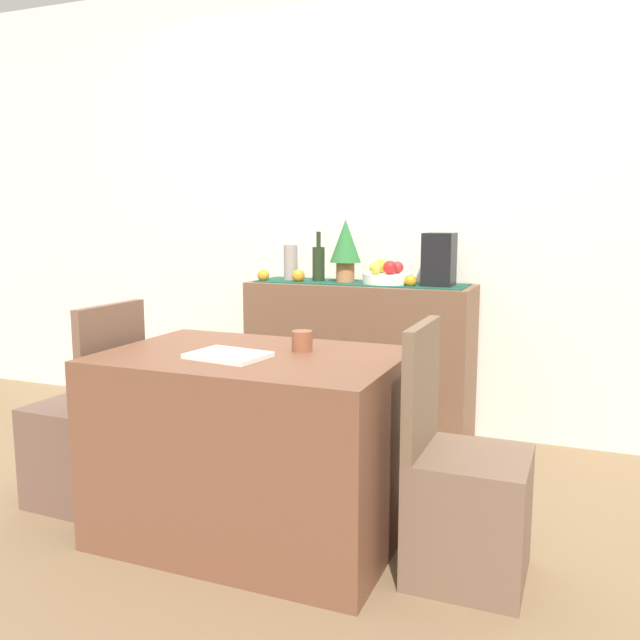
{
  "coord_description": "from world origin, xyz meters",
  "views": [
    {
      "loc": [
        1.27,
        -2.64,
        1.26
      ],
      "look_at": [
        0.04,
        0.38,
        0.76
      ],
      "focal_mm": 37.31,
      "sensor_mm": 36.0,
      "label": 1
    }
  ],
  "objects_px": {
    "sideboard_console": "(359,360)",
    "coffee_maker": "(439,260)",
    "chair_near_window": "(87,444)",
    "open_book": "(228,355)",
    "coffee_cup": "(302,341)",
    "chair_by_corner": "(464,504)",
    "dining_table": "(253,445)",
    "potted_plant": "(345,245)",
    "ceramic_vase": "(291,263)",
    "fruit_bowl": "(387,278)",
    "wine_bottle": "(319,263)"
  },
  "relations": [
    {
      "from": "fruit_bowl",
      "to": "dining_table",
      "type": "distance_m",
      "value": 1.45
    },
    {
      "from": "fruit_bowl",
      "to": "ceramic_vase",
      "type": "distance_m",
      "value": 0.6
    },
    {
      "from": "coffee_maker",
      "to": "chair_near_window",
      "type": "xyz_separation_m",
      "value": [
        -1.27,
        -1.33,
        -0.77
      ]
    },
    {
      "from": "sideboard_console",
      "to": "chair_near_window",
      "type": "height_order",
      "value": "chair_near_window"
    },
    {
      "from": "sideboard_console",
      "to": "coffee_cup",
      "type": "bearing_deg",
      "value": -82.12
    },
    {
      "from": "fruit_bowl",
      "to": "coffee_cup",
      "type": "height_order",
      "value": "fruit_bowl"
    },
    {
      "from": "dining_table",
      "to": "open_book",
      "type": "height_order",
      "value": "open_book"
    },
    {
      "from": "fruit_bowl",
      "to": "coffee_cup",
      "type": "xyz_separation_m",
      "value": [
        0.01,
        -1.21,
        -0.14
      ]
    },
    {
      "from": "dining_table",
      "to": "coffee_maker",
      "type": "bearing_deg",
      "value": 71.68
    },
    {
      "from": "wine_bottle",
      "to": "dining_table",
      "type": "height_order",
      "value": "wine_bottle"
    },
    {
      "from": "sideboard_console",
      "to": "wine_bottle",
      "type": "xyz_separation_m",
      "value": [
        -0.25,
        0.0,
        0.55
      ]
    },
    {
      "from": "coffee_maker",
      "to": "chair_by_corner",
      "type": "relative_size",
      "value": 0.32
    },
    {
      "from": "wine_bottle",
      "to": "chair_near_window",
      "type": "height_order",
      "value": "wine_bottle"
    },
    {
      "from": "wine_bottle",
      "to": "coffee_maker",
      "type": "bearing_deg",
      "value": 0.0
    },
    {
      "from": "chair_near_window",
      "to": "chair_by_corner",
      "type": "height_order",
      "value": "same"
    },
    {
      "from": "sideboard_console",
      "to": "fruit_bowl",
      "type": "relative_size",
      "value": 4.64
    },
    {
      "from": "sideboard_console",
      "to": "fruit_bowl",
      "type": "distance_m",
      "value": 0.5
    },
    {
      "from": "ceramic_vase",
      "to": "potted_plant",
      "type": "height_order",
      "value": "potted_plant"
    },
    {
      "from": "sideboard_console",
      "to": "coffee_maker",
      "type": "xyz_separation_m",
      "value": [
        0.45,
        0.0,
        0.59
      ]
    },
    {
      "from": "potted_plant",
      "to": "chair_near_window",
      "type": "distance_m",
      "value": 1.73
    },
    {
      "from": "dining_table",
      "to": "ceramic_vase",
      "type": "bearing_deg",
      "value": 108.32
    },
    {
      "from": "coffee_maker",
      "to": "chair_near_window",
      "type": "bearing_deg",
      "value": -133.76
    },
    {
      "from": "coffee_maker",
      "to": "chair_near_window",
      "type": "height_order",
      "value": "coffee_maker"
    },
    {
      "from": "potted_plant",
      "to": "dining_table",
      "type": "height_order",
      "value": "potted_plant"
    },
    {
      "from": "fruit_bowl",
      "to": "ceramic_vase",
      "type": "height_order",
      "value": "ceramic_vase"
    },
    {
      "from": "ceramic_vase",
      "to": "coffee_cup",
      "type": "relative_size",
      "value": 2.57
    },
    {
      "from": "wine_bottle",
      "to": "potted_plant",
      "type": "xyz_separation_m",
      "value": [
        0.16,
        0.0,
        0.1
      ]
    },
    {
      "from": "wine_bottle",
      "to": "fruit_bowl",
      "type": "bearing_deg",
      "value": 0.0
    },
    {
      "from": "fruit_bowl",
      "to": "wine_bottle",
      "type": "bearing_deg",
      "value": 180.0
    },
    {
      "from": "sideboard_console",
      "to": "potted_plant",
      "type": "height_order",
      "value": "potted_plant"
    },
    {
      "from": "coffee_cup",
      "to": "chair_by_corner",
      "type": "height_order",
      "value": "chair_by_corner"
    },
    {
      "from": "open_book",
      "to": "coffee_cup",
      "type": "relative_size",
      "value": 3.41
    },
    {
      "from": "chair_near_window",
      "to": "chair_by_corner",
      "type": "bearing_deg",
      "value": 0.02
    },
    {
      "from": "potted_plant",
      "to": "coffee_cup",
      "type": "bearing_deg",
      "value": -78.0
    },
    {
      "from": "fruit_bowl",
      "to": "open_book",
      "type": "relative_size",
      "value": 0.98
    },
    {
      "from": "ceramic_vase",
      "to": "dining_table",
      "type": "bearing_deg",
      "value": -71.68
    },
    {
      "from": "potted_plant",
      "to": "coffee_cup",
      "type": "relative_size",
      "value": 4.38
    },
    {
      "from": "dining_table",
      "to": "chair_by_corner",
      "type": "xyz_separation_m",
      "value": [
        0.83,
        -0.0,
        -0.1
      ]
    },
    {
      "from": "ceramic_vase",
      "to": "potted_plant",
      "type": "xyz_separation_m",
      "value": [
        0.34,
        0.0,
        0.11
      ]
    },
    {
      "from": "sideboard_console",
      "to": "dining_table",
      "type": "bearing_deg",
      "value": -89.67
    },
    {
      "from": "open_book",
      "to": "chair_by_corner",
      "type": "bearing_deg",
      "value": 14.3
    },
    {
      "from": "dining_table",
      "to": "coffee_cup",
      "type": "distance_m",
      "value": 0.46
    },
    {
      "from": "chair_near_window",
      "to": "coffee_maker",
      "type": "bearing_deg",
      "value": 46.24
    },
    {
      "from": "dining_table",
      "to": "chair_by_corner",
      "type": "distance_m",
      "value": 0.84
    },
    {
      "from": "ceramic_vase",
      "to": "fruit_bowl",
      "type": "bearing_deg",
      "value": 0.0
    },
    {
      "from": "potted_plant",
      "to": "open_book",
      "type": "relative_size",
      "value": 1.29
    },
    {
      "from": "ceramic_vase",
      "to": "potted_plant",
      "type": "relative_size",
      "value": 0.59
    },
    {
      "from": "wine_bottle",
      "to": "potted_plant",
      "type": "relative_size",
      "value": 0.81
    },
    {
      "from": "ceramic_vase",
      "to": "chair_near_window",
      "type": "bearing_deg",
      "value": -106.47
    },
    {
      "from": "sideboard_console",
      "to": "chair_by_corner",
      "type": "xyz_separation_m",
      "value": [
        0.84,
        -1.33,
        -0.18
      ]
    }
  ]
}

